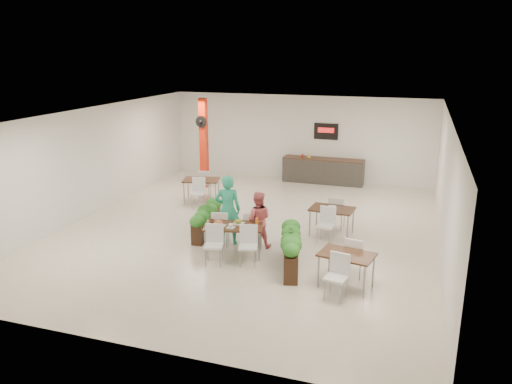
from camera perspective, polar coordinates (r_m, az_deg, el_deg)
ground at (r=13.94m, az=-0.82°, el=-4.31°), size 12.00×12.00×0.00m
room_shell at (r=13.38m, az=-0.85°, el=3.78°), size 10.10×12.10×3.22m
red_column at (r=17.99m, az=-6.00°, el=5.68°), size 0.40×0.41×3.20m
service_counter at (r=18.82m, az=7.67°, el=2.50°), size 3.00×0.64×2.20m
main_table at (r=12.10m, az=-2.62°, el=-4.34°), size 1.58×1.87×0.92m
diner_man at (r=12.72m, az=-3.24°, el=-2.03°), size 0.75×0.58×1.81m
diner_woman at (r=12.52m, az=0.19°, el=-3.18°), size 0.82×0.70×1.45m
planter_left at (r=13.46m, az=-5.71°, el=-2.92°), size 0.51×1.76×0.91m
planter_right at (r=11.43m, az=4.01°, el=-6.35°), size 0.78×1.89×1.01m
side_table_a at (r=16.42m, az=-6.28°, el=1.04°), size 1.30×1.67×0.92m
side_table_b at (r=13.51m, az=8.67°, el=-2.35°), size 1.21×1.65×0.92m
side_table_c at (r=10.65m, az=10.31°, el=-7.61°), size 1.23×1.67×0.92m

